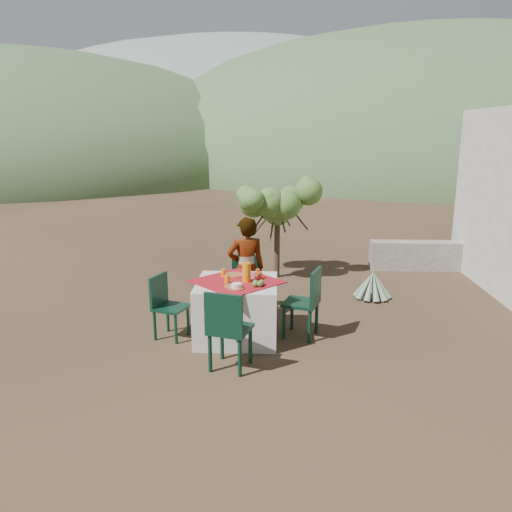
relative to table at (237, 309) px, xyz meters
The scene contains 24 objects.
ground 0.38m from the table, 61.49° to the left, with size 160.00×160.00×0.00m, color #362218.
table is the anchor object (origin of this frame).
chair_far 0.96m from the table, 87.86° to the left, with size 0.39×0.39×0.84m.
chair_near 0.96m from the table, 91.62° to the right, with size 0.54×0.54×0.94m.
chair_left 0.92m from the table, behind, with size 0.49×0.49×0.83m.
chair_right 0.91m from the table, ahead, with size 0.54×0.54×0.92m.
person 0.77m from the table, 83.39° to the left, with size 0.54×0.35×1.47m, color #8C6651.
shrub_tree 3.04m from the table, 78.95° to the left, with size 1.37×1.35×1.61m.
agave 2.64m from the table, 38.94° to the left, with size 0.60×0.60×0.63m.
stone_wall 5.01m from the table, 43.57° to the left, with size 2.60×0.35×0.55m, color gray.
hill_near_left 35.02m from the table, 120.88° to the left, with size 40.00×40.00×16.00m, color #3B5B33.
hill_near_right 38.01m from the table, 71.55° to the left, with size 48.00×48.00×20.00m, color #3B5B33.
hill_far_center 52.20m from the table, 94.36° to the left, with size 60.00×60.00×24.00m, color slate.
plate_far 0.47m from the table, 101.35° to the left, with size 0.26×0.26×0.01m, color brown.
plate_near 0.46m from the table, 96.92° to the right, with size 0.21×0.21×0.01m, color brown.
glass_far 0.51m from the table, 134.66° to the left, with size 0.06×0.06×0.10m, color orange.
glass_near 0.46m from the table, 135.51° to the right, with size 0.07×0.07×0.11m, color orange.
juice_pitcher 0.52m from the table, 11.57° to the right, with size 0.11×0.11×0.24m, color orange.
bowl_plate 0.49m from the table, 85.97° to the right, with size 0.20×0.20×0.01m, color brown.
white_bowl 0.52m from the table, 85.97° to the right, with size 0.13×0.13×0.05m, color white.
jar_left 0.53m from the table, 21.65° to the left, with size 0.06×0.06×0.09m, color #BC5721.
jar_right 0.57m from the table, 46.25° to the left, with size 0.06×0.06×0.09m, color #BC5721.
napkin_holder 0.48m from the table, 35.63° to the left, with size 0.07×0.04×0.09m, color white.
fruit_cluster 0.54m from the table, 36.43° to the right, with size 0.15×0.14×0.07m.
Camera 1 is at (0.48, -6.11, 2.60)m, focal length 35.00 mm.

